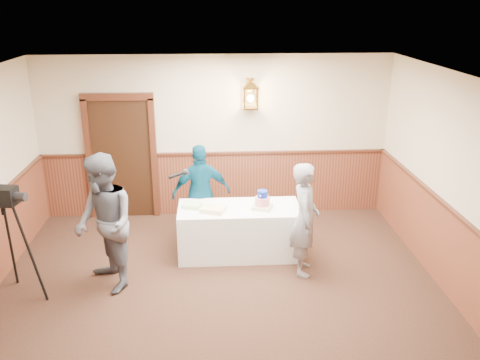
# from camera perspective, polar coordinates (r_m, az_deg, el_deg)

# --- Properties ---
(ground) EXTENTS (7.00, 7.00, 0.00)m
(ground) POSITION_cam_1_polar(r_m,az_deg,el_deg) (6.18, -2.21, -16.50)
(ground) COLOR black
(ground) RESTS_ON ground
(room_shell) EXTENTS (6.02, 7.02, 2.81)m
(room_shell) POSITION_cam_1_polar(r_m,az_deg,el_deg) (5.84, -3.04, -1.68)
(room_shell) COLOR beige
(room_shell) RESTS_ON ground
(display_table) EXTENTS (1.80, 0.80, 0.75)m
(display_table) POSITION_cam_1_polar(r_m,az_deg,el_deg) (7.64, -0.09, -5.69)
(display_table) COLOR white
(display_table) RESTS_ON ground
(tiered_cake) EXTENTS (0.34, 0.34, 0.28)m
(tiered_cake) POSITION_cam_1_polar(r_m,az_deg,el_deg) (7.42, 2.52, -2.42)
(tiered_cake) COLOR beige
(tiered_cake) RESTS_ON display_table
(sheet_cake_yellow) EXTENTS (0.39, 0.35, 0.07)m
(sheet_cake_yellow) POSITION_cam_1_polar(r_m,az_deg,el_deg) (7.34, -3.04, -3.32)
(sheet_cake_yellow) COLOR #FFD798
(sheet_cake_yellow) RESTS_ON display_table
(sheet_cake_green) EXTENTS (0.32, 0.28, 0.06)m
(sheet_cake_green) POSITION_cam_1_polar(r_m,az_deg,el_deg) (7.51, -5.39, -2.85)
(sheet_cake_green) COLOR #AFE6A2
(sheet_cake_green) RESTS_ON display_table
(interviewer) EXTENTS (1.61, 1.12, 1.84)m
(interviewer) POSITION_cam_1_polar(r_m,az_deg,el_deg) (6.77, -14.97, -4.78)
(interviewer) COLOR #565861
(interviewer) RESTS_ON ground
(baker) EXTENTS (0.46, 0.63, 1.61)m
(baker) POSITION_cam_1_polar(r_m,az_deg,el_deg) (7.01, 7.28, -4.39)
(baker) COLOR gray
(baker) RESTS_ON ground
(assistant_p) EXTENTS (0.97, 0.53, 1.56)m
(assistant_p) POSITION_cam_1_polar(r_m,az_deg,el_deg) (7.97, -4.37, -1.47)
(assistant_p) COLOR navy
(assistant_p) RESTS_ON ground
(tv_camera_rig) EXTENTS (0.60, 0.56, 1.53)m
(tv_camera_rig) POSITION_cam_1_polar(r_m,az_deg,el_deg) (7.01, -24.40, -7.20)
(tv_camera_rig) COLOR black
(tv_camera_rig) RESTS_ON ground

